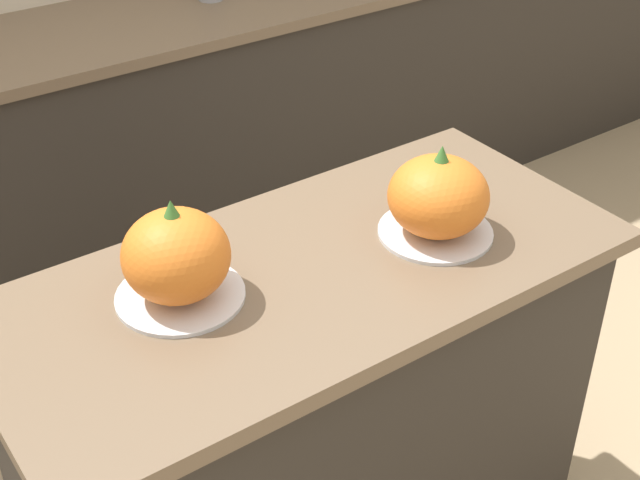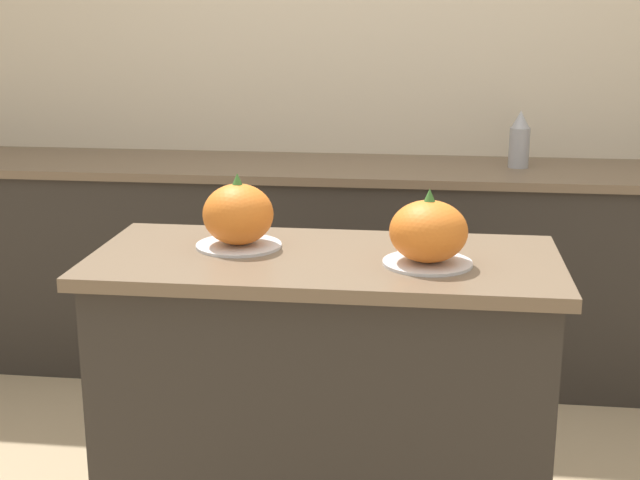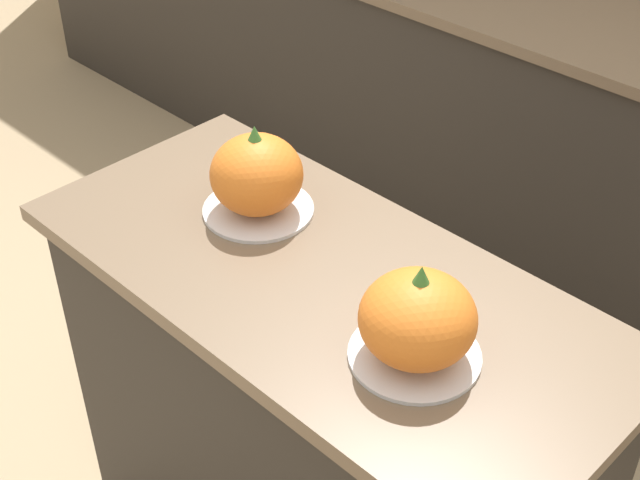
# 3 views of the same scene
# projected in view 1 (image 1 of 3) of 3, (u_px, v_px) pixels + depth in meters

# --- Properties ---
(kitchen_island) EXTENTS (1.23, 0.56, 0.93)m
(kitchen_island) POSITION_uv_depth(u_px,v_px,m) (312.00, 443.00, 1.92)
(kitchen_island) COLOR #2D2823
(kitchen_island) RESTS_ON ground_plane
(back_counter) EXTENTS (6.00, 0.60, 0.91)m
(back_counter) POSITION_uv_depth(u_px,v_px,m) (58.00, 174.00, 2.92)
(back_counter) COLOR #2D2823
(back_counter) RESTS_ON ground_plane
(pumpkin_cake_left) EXTENTS (0.23, 0.23, 0.20)m
(pumpkin_cake_left) POSITION_uv_depth(u_px,v_px,m) (176.00, 258.00, 1.54)
(pumpkin_cake_left) COLOR silver
(pumpkin_cake_left) RESTS_ON kitchen_island
(pumpkin_cake_right) EXTENTS (0.23, 0.23, 0.20)m
(pumpkin_cake_right) POSITION_uv_depth(u_px,v_px,m) (438.00, 198.00, 1.71)
(pumpkin_cake_right) COLOR silver
(pumpkin_cake_right) RESTS_ON kitchen_island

